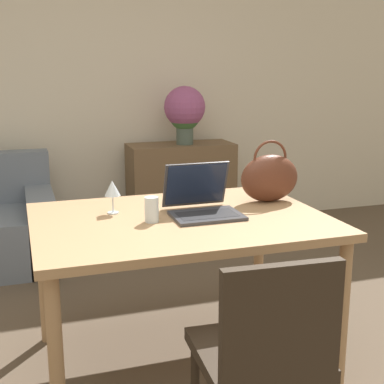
# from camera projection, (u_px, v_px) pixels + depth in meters

# --- Properties ---
(wall_back) EXTENTS (10.00, 0.06, 2.70)m
(wall_back) POSITION_uv_depth(u_px,v_px,m) (82.00, 82.00, 4.63)
(wall_back) COLOR beige
(wall_back) RESTS_ON ground_plane
(dining_table) EXTENTS (1.40, 1.01, 0.78)m
(dining_table) POSITION_uv_depth(u_px,v_px,m) (180.00, 233.00, 2.60)
(dining_table) COLOR #A87F56
(dining_table) RESTS_ON ground_plane
(chair) EXTENTS (0.46, 0.46, 0.88)m
(chair) POSITION_uv_depth(u_px,v_px,m) (265.00, 350.00, 1.89)
(chair) COLOR #2D2319
(chair) RESTS_ON ground_plane
(sideboard) EXTENTS (0.93, 0.40, 0.82)m
(sideboard) POSITION_uv_depth(u_px,v_px,m) (181.00, 189.00, 4.80)
(sideboard) COLOR brown
(sideboard) RESTS_ON ground_plane
(laptop) EXTENTS (0.33, 0.33, 0.24)m
(laptop) POSITION_uv_depth(u_px,v_px,m) (201.00, 200.00, 2.63)
(laptop) COLOR #38383D
(laptop) RESTS_ON dining_table
(drinking_glass) EXTENTS (0.07, 0.07, 0.12)m
(drinking_glass) POSITION_uv_depth(u_px,v_px,m) (151.00, 209.00, 2.49)
(drinking_glass) COLOR silver
(drinking_glass) RESTS_ON dining_table
(wine_glass) EXTENTS (0.08, 0.08, 0.17)m
(wine_glass) POSITION_uv_depth(u_px,v_px,m) (112.00, 189.00, 2.62)
(wine_glass) COLOR silver
(wine_glass) RESTS_ON dining_table
(handbag) EXTENTS (0.33, 0.15, 0.33)m
(handbag) POSITION_uv_depth(u_px,v_px,m) (270.00, 177.00, 2.85)
(handbag) COLOR #592D1E
(handbag) RESTS_ON dining_table
(flower_vase) EXTENTS (0.36, 0.36, 0.50)m
(flower_vase) POSITION_uv_depth(u_px,v_px,m) (185.00, 111.00, 4.61)
(flower_vase) COLOR #47564C
(flower_vase) RESTS_ON sideboard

